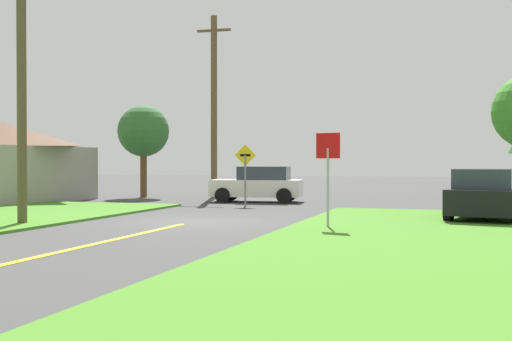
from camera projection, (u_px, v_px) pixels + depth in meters
name	position (u px, v px, depth m)	size (l,w,h in m)	color
ground_plane	(197.00, 221.00, 19.50)	(120.00, 120.00, 0.00)	#404040
lane_stripe_center	(28.00, 259.00, 11.89)	(0.20, 14.00, 0.01)	yellow
stop_sign	(328.00, 162.00, 17.14)	(0.68, 0.18, 2.62)	#9EA0A8
car_on_crossroad	(489.00, 195.00, 19.79)	(2.79, 4.83, 1.62)	black
car_approaching_junction	(259.00, 184.00, 28.74)	(4.26, 2.34, 1.62)	white
utility_pole_near	(22.00, 73.00, 18.17)	(1.78, 0.53, 8.53)	brown
utility_pole_mid	(214.00, 105.00, 32.43)	(1.80, 0.32, 9.32)	brown
direction_sign	(245.00, 168.00, 26.43)	(0.90, 0.13, 2.56)	slate
oak_tree_right	(143.00, 132.00, 32.58)	(2.64, 2.64, 4.75)	brown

